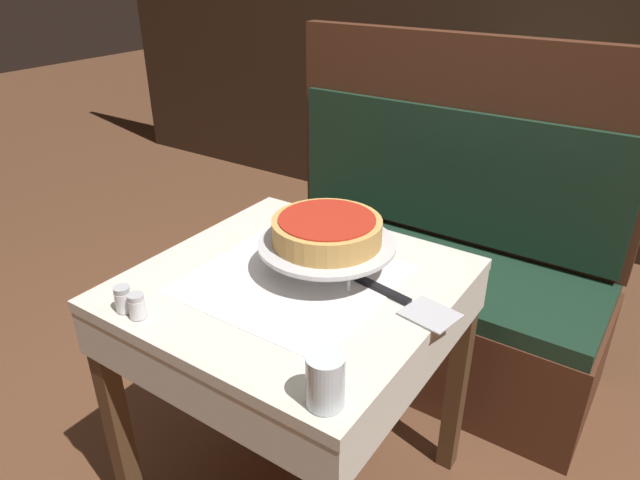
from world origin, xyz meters
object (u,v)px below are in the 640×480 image
salt_shaker (123,299)px  deep_dish_pizza (327,230)px  pizza_server (406,302)px  pizza_pan_stand (327,245)px  water_glass_near (325,380)px  booth_bench (424,280)px  dining_table_rear (513,146)px  pepper_shaker (137,306)px  condiment_caddy (519,116)px  dining_table_front (294,312)px

salt_shaker → deep_dish_pizza: bearing=55.3°
pizza_server → pizza_pan_stand: bearing=174.5°
water_glass_near → salt_shaker: water_glass_near is taller
booth_bench → salt_shaker: size_ratio=21.60×
dining_table_rear → water_glass_near: water_glass_near is taller
pepper_shaker → condiment_caddy: size_ratio=0.39×
pizza_server → water_glass_near: size_ratio=2.82×
pizza_pan_stand → pizza_server: (0.23, -0.02, -0.07)m
dining_table_front → deep_dish_pizza: size_ratio=2.77×
booth_bench → condiment_caddy: booth_bench is taller
pizza_pan_stand → pepper_shaker: (-0.23, -0.40, -0.04)m
dining_table_front → pizza_pan_stand: bearing=58.1°
pizza_pan_stand → dining_table_front: bearing=-121.9°
pepper_shaker → pizza_server: bearing=39.2°
water_glass_near → salt_shaker: (-0.54, -0.01, -0.02)m
booth_bench → water_glass_near: 1.23m
dining_table_front → booth_bench: booth_bench is taller
dining_table_rear → salt_shaker: (-0.27, -1.99, 0.13)m
dining_table_front → deep_dish_pizza: 0.23m
booth_bench → condiment_caddy: bearing=87.8°
deep_dish_pizza → dining_table_front: bearing=-121.9°
pizza_server → pepper_shaker: size_ratio=5.08×
dining_table_front → pizza_server: (0.28, 0.06, 0.10)m
dining_table_rear → deep_dish_pizza: bearing=-89.8°
condiment_caddy → pizza_server: bearing=-81.8°
dining_table_front → deep_dish_pizza: (0.05, 0.08, 0.21)m
dining_table_rear → condiment_caddy: (0.01, -0.02, 0.15)m
dining_table_rear → pizza_pan_stand: pizza_pan_stand is taller
pizza_server → salt_shaker: 0.64m
water_glass_near → deep_dish_pizza: bearing=123.2°
water_glass_near → salt_shaker: 0.54m
dining_table_rear → condiment_caddy: bearing=-68.4°
pizza_pan_stand → condiment_caddy: bearing=89.8°
dining_table_front → pizza_pan_stand: size_ratio=2.19×
salt_shaker → pepper_shaker: salt_shaker is taller
booth_bench → deep_dish_pizza: 0.88m
deep_dish_pizza → condiment_caddy: (0.00, 1.57, -0.06)m
water_glass_near → dining_table_front: bearing=134.1°
pizza_server → condiment_caddy: condiment_caddy is taller
dining_table_front → water_glass_near: size_ratio=7.25×
dining_table_rear → salt_shaker: size_ratio=12.41×
water_glass_near → salt_shaker: size_ratio=1.71×
salt_shaker → condiment_caddy: bearing=81.8°
booth_bench → water_glass_near: bearing=-75.6°
deep_dish_pizza → pepper_shaker: (-0.23, -0.40, -0.09)m
dining_table_front → pizza_pan_stand: 0.19m
dining_table_front → pepper_shaker: size_ratio=13.07×
dining_table_front → dining_table_rear: size_ratio=1.00×
deep_dish_pizza → pizza_server: (0.23, -0.02, -0.11)m
condiment_caddy → dining_table_rear: bearing=111.6°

